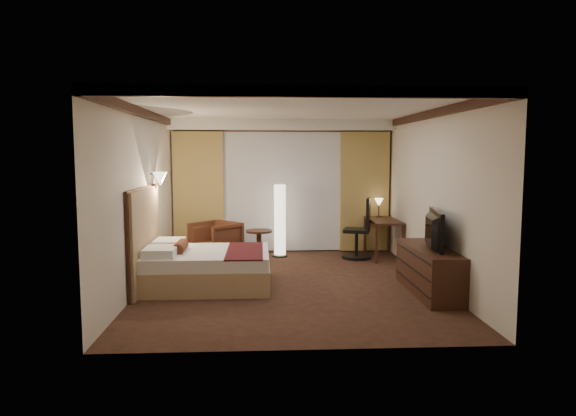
{
  "coord_description": "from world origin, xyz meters",
  "views": [
    {
      "loc": [
        -0.44,
        -7.87,
        2.02
      ],
      "look_at": [
        0.0,
        0.4,
        1.15
      ],
      "focal_mm": 32.0,
      "sensor_mm": 36.0,
      "label": 1
    }
  ],
  "objects": [
    {
      "name": "left_wall",
      "position": [
        -2.25,
        0.0,
        1.35
      ],
      "size": [
        0.02,
        5.5,
        2.7
      ],
      "primitive_type": "cube",
      "color": "beige",
      "rests_on": "floor"
    },
    {
      "name": "desk_lamp",
      "position": [
        1.95,
        2.36,
        0.92
      ],
      "size": [
        0.18,
        0.18,
        0.34
      ],
      "primitive_type": null,
      "color": "#FFD899",
      "rests_on": "desk"
    },
    {
      "name": "dresser",
      "position": [
        2.0,
        -0.66,
        0.34
      ],
      "size": [
        0.5,
        1.73,
        0.67
      ],
      "primitive_type": null,
      "color": "black",
      "rests_on": "floor"
    },
    {
      "name": "right_wall",
      "position": [
        2.25,
        0.0,
        1.35
      ],
      "size": [
        0.02,
        5.5,
        2.7
      ],
      "primitive_type": "cube",
      "color": "beige",
      "rests_on": "floor"
    },
    {
      "name": "back_wall",
      "position": [
        0.0,
        2.75,
        1.35
      ],
      "size": [
        4.5,
        0.02,
        2.7
      ],
      "primitive_type": "cube",
      "color": "beige",
      "rests_on": "floor"
    },
    {
      "name": "side_table",
      "position": [
        -0.48,
        1.94,
        0.28
      ],
      "size": [
        0.51,
        0.51,
        0.56
      ],
      "primitive_type": null,
      "color": "black",
      "rests_on": "floor"
    },
    {
      "name": "floor",
      "position": [
        0.0,
        0.0,
        0.0
      ],
      "size": [
        4.5,
        5.5,
        0.01
      ],
      "primitive_type": "cube",
      "color": "#321D13",
      "rests_on": "ground"
    },
    {
      "name": "headboard",
      "position": [
        -2.2,
        -0.1,
        0.75
      ],
      "size": [
        0.12,
        1.76,
        1.5
      ],
      "primitive_type": null,
      "color": "tan",
      "rests_on": "floor"
    },
    {
      "name": "curtain_left_drape",
      "position": [
        -1.7,
        2.61,
        1.25
      ],
      "size": [
        1.0,
        0.14,
        2.45
      ],
      "primitive_type": "cube",
      "color": "tan",
      "rests_on": "back_wall"
    },
    {
      "name": "soffit",
      "position": [
        0.0,
        2.5,
        2.6
      ],
      "size": [
        4.5,
        0.5,
        0.2
      ],
      "primitive_type": "cube",
      "color": "white",
      "rests_on": "ceiling"
    },
    {
      "name": "wall_sconce",
      "position": [
        -2.09,
        0.64,
        1.62
      ],
      "size": [
        0.24,
        0.24,
        0.24
      ],
      "primitive_type": null,
      "color": "white",
      "rests_on": "left_wall"
    },
    {
      "name": "bed",
      "position": [
        -1.25,
        -0.1,
        0.27
      ],
      "size": [
        1.88,
        1.46,
        0.55
      ],
      "primitive_type": null,
      "color": "white",
      "rests_on": "floor"
    },
    {
      "name": "floor_lamp",
      "position": [
        -0.07,
        2.15,
        0.72
      ],
      "size": [
        0.3,
        0.3,
        1.44
      ],
      "primitive_type": null,
      "color": "white",
      "rests_on": "floor"
    },
    {
      "name": "curtain_right_drape",
      "position": [
        1.7,
        2.61,
        1.25
      ],
      "size": [
        1.0,
        0.14,
        2.45
      ],
      "primitive_type": "cube",
      "color": "tan",
      "rests_on": "back_wall"
    },
    {
      "name": "crown_molding",
      "position": [
        0.0,
        0.0,
        2.64
      ],
      "size": [
        4.5,
        5.5,
        0.12
      ],
      "primitive_type": null,
      "color": "black",
      "rests_on": "ceiling"
    },
    {
      "name": "curtain_sheer",
      "position": [
        0.0,
        2.67,
        1.25
      ],
      "size": [
        2.48,
        0.04,
        2.45
      ],
      "primitive_type": "cube",
      "color": "silver",
      "rests_on": "back_wall"
    },
    {
      "name": "ceiling",
      "position": [
        0.0,
        0.0,
        2.7
      ],
      "size": [
        4.5,
        5.5,
        0.01
      ],
      "primitive_type": "cube",
      "color": "white",
      "rests_on": "back_wall"
    },
    {
      "name": "desk",
      "position": [
        1.95,
        1.94,
        0.38
      ],
      "size": [
        0.55,
        1.14,
        0.75
      ],
      "primitive_type": null,
      "color": "black",
      "rests_on": "floor"
    },
    {
      "name": "office_chair",
      "position": [
        1.41,
        1.89,
        0.59
      ],
      "size": [
        0.71,
        0.71,
        1.19
      ],
      "primitive_type": null,
      "rotation": [
        0.0,
        0.0,
        -0.29
      ],
      "color": "black",
      "rests_on": "floor"
    },
    {
      "name": "armchair",
      "position": [
        -1.32,
        1.97,
        0.4
      ],
      "size": [
        1.06,
        1.06,
        0.8
      ],
      "primitive_type": "imported",
      "rotation": [
        0.0,
        0.0,
        -0.78
      ],
      "color": "#4E2117",
      "rests_on": "floor"
    },
    {
      "name": "television",
      "position": [
        1.97,
        -0.66,
        0.98
      ],
      "size": [
        0.8,
        1.17,
        0.14
      ],
      "primitive_type": "imported",
      "rotation": [
        0.0,
        0.0,
        1.39
      ],
      "color": "black",
      "rests_on": "dresser"
    }
  ]
}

